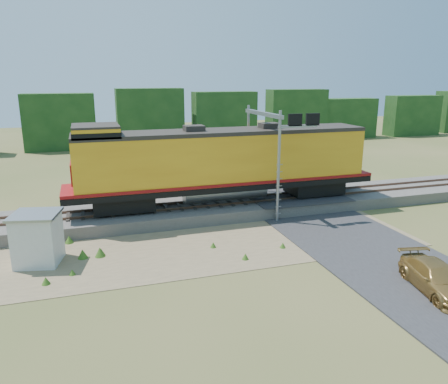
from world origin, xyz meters
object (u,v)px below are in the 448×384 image
object	(u,v)px
locomotive	(221,162)
shed	(38,238)
signal_gantry	(271,135)
car	(437,278)

from	to	relation	value
locomotive	shed	xyz separation A→B (m)	(-11.51, -5.25, -2.34)
signal_gantry	locomotive	bearing A→B (deg)	168.96
shed	car	bearing A→B (deg)	-14.56
shed	signal_gantry	bearing A→B (deg)	29.49
signal_gantry	shed	bearing A→B (deg)	-163.02
car	locomotive	bearing A→B (deg)	123.78
shed	car	distance (m)	19.42
signal_gantry	car	bearing A→B (deg)	-80.19
shed	car	xyz separation A→B (m)	(17.28, -8.83, -0.72)
shed	signal_gantry	xyz separation A→B (m)	(14.97, 4.57, 4.13)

